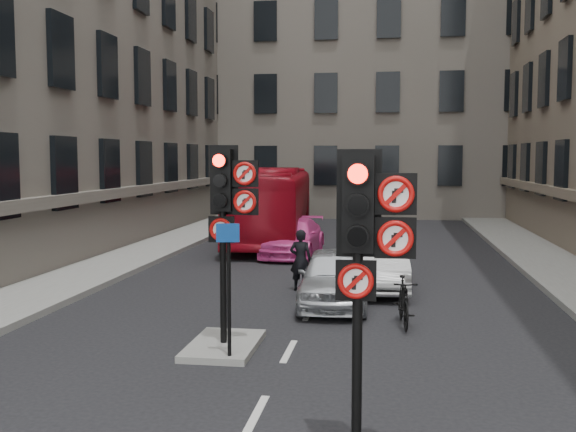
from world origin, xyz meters
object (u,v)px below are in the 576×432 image
(signal_far, at_px, (227,201))
(car_silver, at_px, (333,277))
(motorcyclist, at_px, (301,260))
(info_sign, at_px, (229,271))
(bus_red, at_px, (272,205))
(car_white, at_px, (374,260))
(motorcycle, at_px, (404,302))
(signal_near, at_px, (366,236))
(car_pink, at_px, (293,237))

(signal_far, bearing_deg, car_silver, 67.99)
(car_silver, xyz_separation_m, motorcyclist, (-0.98, 1.58, 0.14))
(motorcyclist, relative_size, info_sign, 0.71)
(car_silver, distance_m, bus_red, 11.95)
(car_white, bearing_deg, bus_red, 111.98)
(info_sign, bearing_deg, motorcycle, 39.49)
(signal_far, relative_size, motorcycle, 2.14)
(signal_near, bearing_deg, car_white, 90.61)
(signal_far, distance_m, info_sign, 1.40)
(bus_red, bearing_deg, info_sign, -87.02)
(car_pink, xyz_separation_m, motorcyclist, (1.09, -6.19, 0.16))
(car_silver, distance_m, car_white, 2.50)
(signal_far, xyz_separation_m, info_sign, (0.21, -0.81, -1.12))
(signal_far, height_order, car_silver, signal_far)
(signal_near, distance_m, motorcycle, 6.57)
(bus_red, distance_m, motorcycle, 14.10)
(signal_near, height_order, motorcycle, signal_near)
(car_white, xyz_separation_m, bus_red, (-4.35, 9.09, 0.77))
(signal_near, relative_size, signal_far, 1.00)
(car_silver, distance_m, car_pink, 8.04)
(motorcyclist, bearing_deg, car_white, -152.01)
(car_pink, bearing_deg, motorcyclist, -77.08)
(signal_near, xyz_separation_m, car_white, (-0.11, 10.24, -1.83))
(signal_near, distance_m, motorcyclist, 9.87)
(car_pink, distance_m, info_sign, 12.56)
(car_silver, xyz_separation_m, motorcycle, (1.60, -1.72, -0.16))
(car_silver, bearing_deg, motorcyclist, 119.16)
(signal_far, bearing_deg, signal_near, -56.98)
(car_white, relative_size, motorcyclist, 2.83)
(car_white, height_order, car_pink, car_white)
(motorcycle, bearing_deg, car_silver, 128.29)
(car_silver, xyz_separation_m, bus_red, (-3.44, 11.41, 0.86))
(motorcycle, bearing_deg, car_white, 95.12)
(car_silver, height_order, bus_red, bus_red)
(bus_red, xyz_separation_m, info_sign, (2.07, -16.15, 0.06))
(signal_far, height_order, motorcycle, signal_far)
(info_sign, bearing_deg, bus_red, 91.36)
(car_silver, height_order, car_white, car_white)
(car_pink, height_order, motorcycle, car_pink)
(motorcyclist, bearing_deg, motorcycle, 134.58)
(bus_red, bearing_deg, car_white, -68.76)
(bus_red, bearing_deg, signal_near, -81.34)
(car_pink, height_order, motorcyclist, motorcyclist)
(signal_far, distance_m, car_silver, 4.69)
(signal_near, relative_size, motorcyclist, 2.22)
(signal_near, height_order, info_sign, signal_near)
(signal_far, height_order, car_pink, signal_far)
(car_silver, bearing_deg, motorcycle, -49.78)
(signal_far, relative_size, bus_red, 0.33)
(signal_far, distance_m, bus_red, 15.49)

